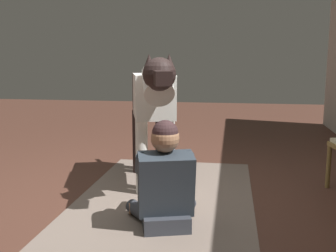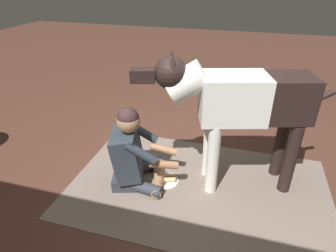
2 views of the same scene
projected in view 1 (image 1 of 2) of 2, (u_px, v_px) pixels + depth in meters
name	position (u px, v px, depth m)	size (l,w,h in m)	color
ground_plane	(138.00, 201.00, 3.49)	(15.79, 15.79, 0.00)	#513025
area_rug	(166.00, 196.00, 3.62)	(2.44, 1.55, 0.01)	#78685D
person_sitting_on_floor	(165.00, 183.00, 2.95)	(0.69, 0.59, 0.81)	#343841
large_dog	(153.00, 100.00, 3.78)	(1.67, 0.65, 1.28)	white
hot_dog_on_plate	(160.00, 207.00, 3.30)	(0.26, 0.26, 0.06)	silver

